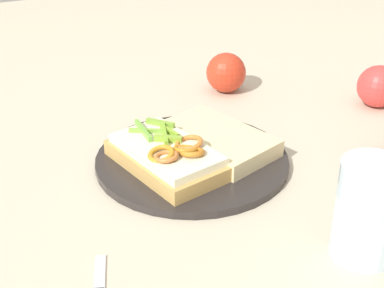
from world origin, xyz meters
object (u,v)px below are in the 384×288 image
bread_slice_side (216,140)px  apple_0 (226,73)px  apple_1 (378,86)px  sandwich (167,156)px  drinking_glass (368,211)px  plate (192,160)px

bread_slice_side → apple_0: (-0.20, 0.12, 0.01)m
apple_1 → sandwich: bearing=-81.4°
apple_0 → sandwich: bearing=-42.3°
apple_0 → apple_1: bearing=51.9°
bread_slice_side → sandwich: bearing=85.2°
apple_1 → drinking_glass: 0.40m
bread_slice_side → apple_0: apple_0 is taller
sandwich → apple_0: 0.30m
sandwich → plate: bearing=-88.7°
bread_slice_side → apple_1: size_ratio=2.32×
plate → bread_slice_side: size_ratio=1.63×
bread_slice_side → plate: bearing=84.5°
plate → sandwich: (0.01, -0.04, 0.02)m
plate → sandwich: bearing=-74.7°
plate → drinking_glass: size_ratio=2.39×
sandwich → bread_slice_side: bearing=-89.3°
plate → drinking_glass: 0.27m
plate → sandwich: size_ratio=1.46×
drinking_glass → apple_1: bearing=138.0°
apple_0 → drinking_glass: 0.46m
plate → apple_1: bearing=97.8°
plate → apple_1: (-0.05, 0.36, 0.03)m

